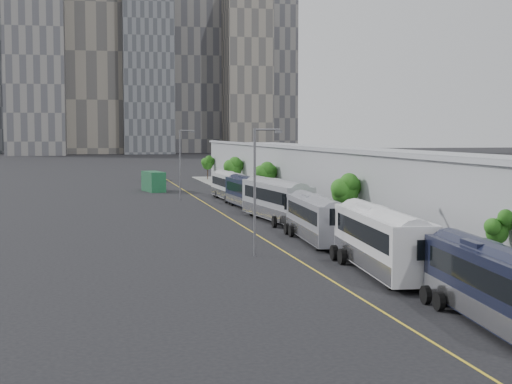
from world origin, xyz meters
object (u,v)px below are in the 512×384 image
object	(u,v)px
bus_2	(381,246)
bus_5	(247,195)
street_lamp_far	(181,160)
shipping_container	(153,181)
bus_6	(230,188)
street_lamp_near	(257,183)
bus_3	(317,222)
bus_4	(276,204)
suv	(151,176)
bus_1	(496,292)

from	to	relation	value
bus_2	bus_5	size ratio (longest dim) A/B	1.13
bus_5	street_lamp_far	bearing A→B (deg)	114.78
bus_2	bus_5	xyz separation A→B (m)	(0.17, 42.77, -0.19)
shipping_container	bus_6	bearing A→B (deg)	-73.68
street_lamp_near	bus_3	bearing A→B (deg)	44.93
bus_3	bus_6	xyz separation A→B (m)	(0.01, 39.52, -0.02)
bus_2	bus_4	bearing A→B (deg)	94.37
bus_2	bus_4	distance (m)	28.92
bus_3	suv	xyz separation A→B (m)	(-6.88, 81.79, -0.73)
shipping_container	suv	world-z (taller)	shipping_container
bus_3	street_lamp_far	xyz separation A→B (m)	(-6.09, 40.45, 3.65)
bus_2	bus_3	bearing A→B (deg)	94.78
bus_2	bus_5	world-z (taller)	bus_2
bus_2	suv	size ratio (longest dim) A/B	2.37
bus_4	bus_6	size ratio (longest dim) A/B	1.14
bus_4	bus_5	distance (m)	13.85
street_lamp_near	suv	world-z (taller)	street_lamp_near
bus_6	bus_4	bearing A→B (deg)	-91.55
shipping_container	suv	xyz separation A→B (m)	(1.55, 25.61, -0.65)
bus_6	bus_2	bearing A→B (deg)	-92.13
bus_5	shipping_container	world-z (taller)	bus_5
bus_4	street_lamp_near	bearing A→B (deg)	-112.48
bus_2	bus_5	distance (m)	42.77
street_lamp_far	shipping_container	world-z (taller)	street_lamp_far
bus_3	bus_5	distance (m)	28.54
bus_1	shipping_container	distance (m)	84.36
bus_5	bus_6	world-z (taller)	bus_6
bus_1	bus_3	distance (m)	27.73
bus_6	suv	bearing A→B (deg)	97.19
bus_5	shipping_container	size ratio (longest dim) A/B	2.05
bus_4	shipping_container	world-z (taller)	bus_4
street_lamp_far	shipping_container	size ratio (longest dim) A/B	1.50
suv	bus_2	bearing A→B (deg)	-71.28
bus_3	bus_4	world-z (taller)	bus_4
bus_5	bus_3	bearing A→B (deg)	-93.06
bus_5	street_lamp_far	world-z (taller)	street_lamp_far
bus_1	suv	xyz separation A→B (m)	(-7.12, 109.52, -0.72)
bus_2	bus_4	size ratio (longest dim) A/B	0.98
bus_2	street_lamp_far	size ratio (longest dim) A/B	1.55
bus_1	street_lamp_far	bearing A→B (deg)	100.92
bus_6	shipping_container	distance (m)	18.68
bus_1	street_lamp_near	distance (m)	22.83
bus_4	street_lamp_far	size ratio (longest dim) A/B	1.57
bus_2	bus_4	world-z (taller)	bus_4
bus_1	shipping_container	bearing A→B (deg)	101.52
bus_4	bus_3	bearing A→B (deg)	-96.42
bus_6	shipping_container	xyz separation A→B (m)	(-8.45, 16.67, -0.06)
bus_3	street_lamp_far	bearing A→B (deg)	102.13
bus_1	street_lamp_near	xyz separation A→B (m)	(-6.35, 21.62, 3.65)
bus_1	suv	size ratio (longest dim) A/B	2.15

